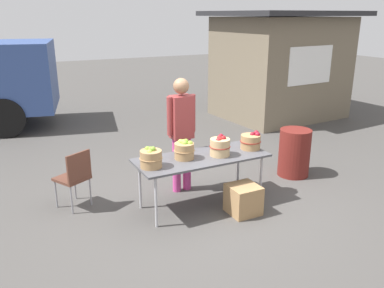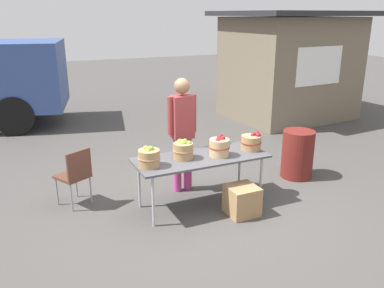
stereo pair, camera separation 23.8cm
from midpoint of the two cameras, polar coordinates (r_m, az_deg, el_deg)
The scene contains 11 objects.
ground_plane at distance 5.92m, azimuth 2.39°, elevation -8.68°, with size 40.00×40.00×0.00m, color #474442.
market_table at distance 5.64m, azimuth 2.48°, elevation -2.27°, with size 1.90×0.76×0.75m.
apple_basket_green_0 at distance 5.25m, azimuth -4.89°, elevation -1.93°, with size 0.31×0.31×0.28m.
apple_basket_green_1 at distance 5.51m, azimuth -0.03°, elevation -0.82°, with size 0.29×0.29×0.28m.
apple_basket_red_0 at distance 5.64m, azimuth 5.15°, elevation -0.39°, with size 0.30×0.30×0.29m.
apple_basket_red_1 at distance 5.97m, azimuth 9.64°, elevation 0.28°, with size 0.31×0.31×0.27m.
vendor_adult at distance 6.04m, azimuth -0.29°, elevation 2.55°, with size 0.47×0.24×1.78m.
food_kiosk at distance 11.02m, azimuth 14.37°, elevation 10.89°, with size 3.68×3.13×2.74m.
folding_chair at distance 5.90m, azimuth -15.28°, elevation -4.02°, with size 0.54×0.54×0.86m.
trash_barrel at distance 7.01m, azimuth 15.82°, elevation -1.40°, with size 0.53×0.53×0.82m, color maroon.
produce_crate at distance 5.64m, azimuth 8.38°, elevation -7.99°, with size 0.41×0.41×0.41m, color #A87F51.
Camera 2 is at (-2.32, -4.75, 2.67)m, focal length 37.24 mm.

